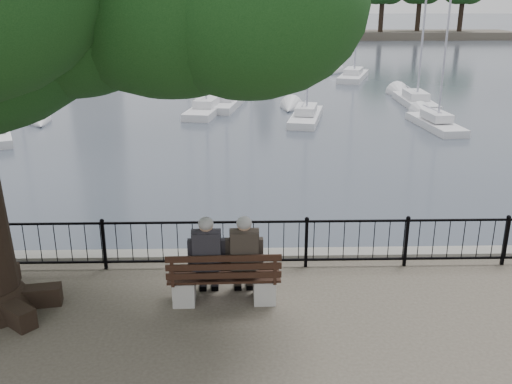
{
  "coord_description": "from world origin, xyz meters",
  "views": [
    {
      "loc": [
        -0.25,
        -7.84,
        5.18
      ],
      "look_at": [
        0.0,
        2.5,
        1.6
      ],
      "focal_mm": 40.0,
      "sensor_mm": 36.0,
      "label": 1
    }
  ],
  "objects_px": {
    "lion_monument": "(265,39)",
    "person_left": "(207,261)",
    "person_right": "(244,260)",
    "bench": "(224,284)"
  },
  "relations": [
    {
      "from": "lion_monument",
      "to": "person_left",
      "type": "bearing_deg",
      "value": -93.39
    },
    {
      "from": "person_left",
      "to": "lion_monument",
      "type": "relative_size",
      "value": 0.2
    },
    {
      "from": "person_right",
      "to": "lion_monument",
      "type": "height_order",
      "value": "lion_monument"
    },
    {
      "from": "person_left",
      "to": "person_right",
      "type": "relative_size",
      "value": 1.0
    },
    {
      "from": "bench",
      "to": "lion_monument",
      "type": "bearing_deg",
      "value": 86.96
    },
    {
      "from": "bench",
      "to": "person_right",
      "type": "xyz_separation_m",
      "value": [
        0.35,
        0.12,
        0.4
      ]
    },
    {
      "from": "person_left",
      "to": "person_right",
      "type": "bearing_deg",
      "value": 1.33
    },
    {
      "from": "person_right",
      "to": "lion_monument",
      "type": "xyz_separation_m",
      "value": [
        2.24,
        48.69,
        0.3
      ]
    },
    {
      "from": "bench",
      "to": "person_right",
      "type": "bearing_deg",
      "value": 18.92
    },
    {
      "from": "bench",
      "to": "person_left",
      "type": "distance_m",
      "value": 0.5
    }
  ]
}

